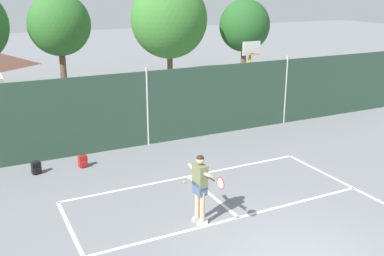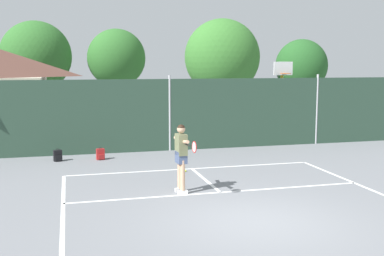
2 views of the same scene
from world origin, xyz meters
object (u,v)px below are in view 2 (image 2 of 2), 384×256
Objects in this scene: tennis_ball at (185,171)px; backpack_red at (101,154)px; basketball_hoop at (282,89)px; tennis_player at (181,152)px; backpack_black at (58,156)px.

tennis_ball is 3.69m from backpack_red.
backpack_red reaches higher than tennis_ball.
basketball_hoop reaches higher than tennis_ball.
tennis_player is 4.01× the size of backpack_black.
basketball_hoop is 10.30m from backpack_black.
backpack_black is at bearing 176.06° from backpack_red.
backpack_red is at bearing 109.32° from tennis_player.
tennis_ball is 0.14× the size of backpack_red.
basketball_hoop is 7.67× the size of backpack_red.
backpack_black reaches higher than tennis_ball.
tennis_player reaches higher than backpack_black.
backpack_red is (-8.30, -2.50, -2.12)m from basketball_hoop.
backpack_black is at bearing 144.88° from tennis_ball.
tennis_player reaches higher than backpack_red.
basketball_hoop is 53.79× the size of tennis_ball.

